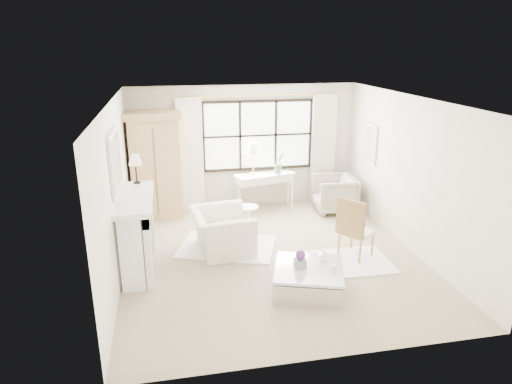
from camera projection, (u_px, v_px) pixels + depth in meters
floor at (272, 257)px, 7.96m from camera, size 5.50×5.50×0.00m
ceiling at (274, 100)px, 7.11m from camera, size 5.50×5.50×0.00m
wall_back at (244, 147)px, 10.09m from camera, size 5.00×0.00×5.00m
wall_front at (330, 256)px, 4.97m from camera, size 5.00×0.00×5.00m
wall_left at (116, 192)px, 7.07m from camera, size 0.00×5.50×5.50m
wall_right at (411, 175)px, 7.99m from camera, size 0.00×5.50×5.50m
window_pane at (258, 135)px, 10.05m from camera, size 2.40×0.02×1.50m
window_frame at (258, 135)px, 10.04m from camera, size 2.50×0.04×1.50m
curtain_rod at (259, 96)px, 9.72m from camera, size 3.30×0.04×0.04m
curtain_left at (190, 155)px, 9.81m from camera, size 0.55×0.10×2.47m
curtain_right at (323, 149)px, 10.37m from camera, size 0.55×0.10×2.47m
fireplace at (135, 232)px, 7.33m from camera, size 0.58×1.66×1.26m
mirror_frame at (115, 161)px, 6.92m from camera, size 0.05×1.15×0.95m
mirror_glass at (117, 161)px, 6.93m from camera, size 0.02×1.00×0.80m
art_frame at (370, 143)px, 9.51m from camera, size 0.04×0.62×0.82m
art_canvas at (369, 143)px, 9.50m from camera, size 0.01×0.52×0.72m
mantel_lamp at (135, 161)px, 7.68m from camera, size 0.22×0.22×0.51m
armoire at (155, 165)px, 9.45m from camera, size 1.14×0.74×2.24m
console_table at (264, 191)px, 10.17m from camera, size 1.37×0.75×0.80m
console_lamp at (253, 149)px, 9.83m from camera, size 0.28×0.28×0.69m
orchid_plant at (279, 163)px, 10.03m from camera, size 0.30×0.27×0.46m
side_table at (248, 215)px, 8.96m from camera, size 0.40×0.40×0.51m
rug_left at (227, 247)px, 8.30m from camera, size 1.97×1.67×0.03m
rug_right at (348, 262)px, 7.73m from camera, size 1.43×1.08×0.03m
club_armchair at (222, 232)px, 8.06m from camera, size 1.10×1.23×0.75m
wingback_chair at (334, 194)px, 9.98m from camera, size 0.94×0.91×0.80m
french_chair at (355, 241)px, 7.85m from camera, size 0.67×0.67×1.08m
coffee_table at (308, 279)px, 6.82m from camera, size 1.26×1.26×0.38m
planter_box at (300, 263)px, 6.77m from camera, size 0.17×0.17×0.12m
planter_flowers at (300, 255)px, 6.72m from camera, size 0.15×0.15×0.15m
pillar_candle at (334, 268)px, 6.61m from camera, size 0.08×0.08×0.12m
coffee_vase at (323, 255)px, 6.97m from camera, size 0.19×0.19×0.17m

